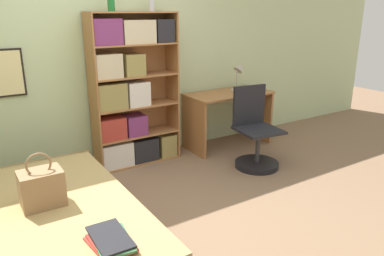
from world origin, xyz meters
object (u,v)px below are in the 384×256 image
at_px(book_stack_on_bed, 111,241).
at_px(desk_lamp, 239,72).
at_px(bookcase, 130,94).
at_px(desk_chair, 255,142).
at_px(bed, 62,230).
at_px(handbag, 42,188).
at_px(bottle_green, 111,3).
at_px(bottle_brown, 151,3).
at_px(desk, 228,109).

relative_size(book_stack_on_bed, desk_lamp, 0.97).
height_order(book_stack_on_bed, bookcase, bookcase).
xyz_separation_m(desk_lamp, desk_chair, (-0.36, -0.78, -0.69)).
height_order(bed, desk_chair, desk_chair).
bearing_deg(bookcase, handbag, -133.85).
bearing_deg(bottle_green, desk_lamp, -1.95).
distance_m(bottle_brown, desk_lamp, 1.53).
relative_size(bottle_brown, desk, 0.21).
relative_size(bookcase, desk_lamp, 4.53).
height_order(bed, bottle_green, bottle_green).
height_order(handbag, desk_lamp, desk_lamp).
xyz_separation_m(handbag, book_stack_on_bed, (0.24, -0.73, -0.11)).
bearing_deg(bottle_brown, handbag, -140.49).
bearing_deg(desk, bookcase, 174.77).
bearing_deg(desk, bottle_green, 176.11).
bearing_deg(bottle_brown, desk_chair, -43.31).
relative_size(handbag, bottle_green, 1.93).
xyz_separation_m(bookcase, desk_lamp, (1.56, -0.08, 0.14)).
relative_size(book_stack_on_bed, desk_chair, 0.40).
xyz_separation_m(book_stack_on_bed, desk, (2.40, 1.94, 0.06)).
bearing_deg(bed, bookcase, 49.58).
xyz_separation_m(bed, handbag, (-0.10, 0.06, 0.35)).
bearing_deg(desk, book_stack_on_bed, -141.06).
height_order(bookcase, desk_lamp, bookcase).
relative_size(bookcase, bottle_brown, 7.38).
bearing_deg(desk, bed, -153.56).
height_order(handbag, bottle_brown, bottle_brown).
bearing_deg(book_stack_on_bed, handbag, 107.88).
xyz_separation_m(bottle_green, desk, (1.52, -0.10, -1.34)).
height_order(bed, book_stack_on_bed, book_stack_on_bed).
xyz_separation_m(bottle_green, desk_chair, (1.36, -0.84, -1.56)).
relative_size(handbag, bottle_brown, 1.69).
bearing_deg(desk_chair, bed, -167.49).
xyz_separation_m(bottle_green, desk_lamp, (1.73, -0.06, -0.86)).
height_order(desk, desk_chair, desk_chair).
bearing_deg(handbag, bottle_green, 49.60).
relative_size(book_stack_on_bed, bottle_brown, 1.59).
height_order(book_stack_on_bed, desk_lamp, desk_lamp).
relative_size(desk_lamp, desk_chair, 0.41).
bearing_deg(bed, desk, 26.44).
distance_m(bed, bookcase, 1.93).
relative_size(bottle_green, desk_lamp, 0.54).
bearing_deg(book_stack_on_bed, bed, 101.81).
bearing_deg(handbag, desk_chair, 10.75).
xyz_separation_m(bookcase, bottle_brown, (0.31, -0.02, 1.01)).
bearing_deg(book_stack_on_bed, bookcase, 63.23).
height_order(bed, bottle_brown, bottle_brown).
height_order(bed, desk_lamp, desk_lamp).
xyz_separation_m(book_stack_on_bed, bottle_green, (0.88, 2.04, 1.40)).
distance_m(handbag, desk_chair, 2.53).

